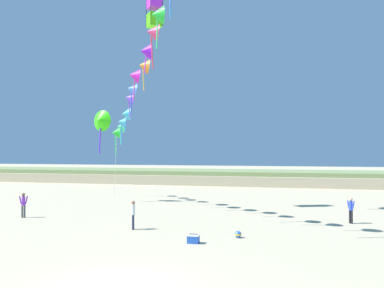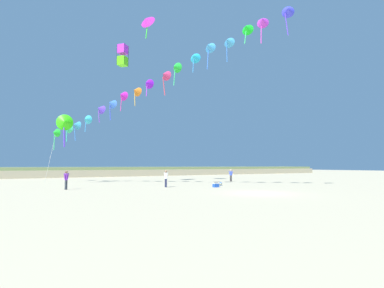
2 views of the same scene
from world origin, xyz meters
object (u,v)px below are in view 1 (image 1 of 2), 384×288
(person_mid_center, at_px, (351,208))
(large_kite_mid_trail, at_px, (154,11))
(beach_ball, at_px, (238,234))
(person_near_left, at_px, (133,213))
(person_near_right, at_px, (23,203))
(large_kite_high_solo, at_px, (100,121))
(beach_cooler, at_px, (193,239))

(person_mid_center, height_order, large_kite_mid_trail, large_kite_mid_trail)
(large_kite_mid_trail, distance_m, beach_ball, 19.94)
(person_near_left, relative_size, person_mid_center, 1.02)
(person_near_left, distance_m, person_near_right, 9.19)
(large_kite_mid_trail, bearing_deg, beach_ball, -49.32)
(person_near_right, bearing_deg, person_mid_center, 8.45)
(large_kite_high_solo, xyz_separation_m, beach_cooler, (12.19, -13.77, -7.11))
(person_near_left, xyz_separation_m, beach_ball, (6.22, -0.75, -0.79))
(large_kite_mid_trail, relative_size, large_kite_high_solo, 0.65)
(large_kite_mid_trail, xyz_separation_m, beach_ball, (8.04, -9.35, -15.67))
(person_near_right, xyz_separation_m, beach_cooler, (13.22, -4.64, -0.77))
(large_kite_high_solo, bearing_deg, person_mid_center, -16.21)
(person_near_left, relative_size, person_near_right, 0.99)
(large_kite_mid_trail, xyz_separation_m, large_kite_high_solo, (-6.11, 2.61, -8.52))
(beach_ball, bearing_deg, beach_cooler, -137.18)
(large_kite_mid_trail, relative_size, beach_ball, 7.21)
(person_near_left, height_order, large_kite_high_solo, large_kite_high_solo)
(person_near_right, xyz_separation_m, large_kite_high_solo, (1.03, 9.13, 6.35))
(person_near_left, xyz_separation_m, large_kite_high_solo, (-7.92, 11.20, 6.36))
(person_mid_center, xyz_separation_m, beach_cooler, (-8.24, -7.83, -0.73))
(large_kite_mid_trail, bearing_deg, large_kite_high_solo, 156.89)
(beach_cooler, height_order, beach_ball, beach_cooler)
(large_kite_high_solo, relative_size, beach_cooler, 6.91)
(large_kite_mid_trail, xyz_separation_m, beach_cooler, (6.08, -11.16, -15.63))
(person_near_right, xyz_separation_m, large_kite_mid_trail, (7.14, 6.52, 14.87))
(person_mid_center, xyz_separation_m, large_kite_mid_trail, (-14.32, 3.33, 14.90))
(large_kite_mid_trail, height_order, beach_cooler, large_kite_mid_trail)
(person_near_right, distance_m, beach_ball, 15.46)
(beach_cooler, xyz_separation_m, beach_ball, (1.96, 1.81, -0.03))
(person_near_left, distance_m, large_kite_mid_trail, 17.28)
(person_mid_center, relative_size, large_kite_mid_trail, 0.63)
(person_near_left, height_order, large_kite_mid_trail, large_kite_mid_trail)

